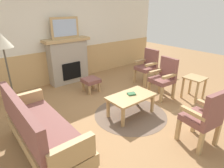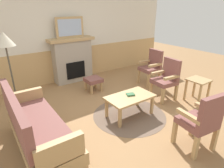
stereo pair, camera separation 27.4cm
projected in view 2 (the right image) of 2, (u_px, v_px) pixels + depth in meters
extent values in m
plane|color=#997047|center=(122.00, 113.00, 4.06)|extent=(14.00, 14.00, 0.00)
cube|color=silver|center=(67.00, 34.00, 5.50)|extent=(7.20, 0.12, 2.70)
cube|color=tan|center=(70.00, 64.00, 5.78)|extent=(7.20, 0.02, 0.95)
cube|color=#A39989|center=(73.00, 61.00, 5.60)|extent=(1.10, 0.36, 1.20)
cube|color=black|center=(76.00, 70.00, 5.54)|extent=(0.56, 0.02, 0.48)
cube|color=tan|center=(71.00, 39.00, 5.36)|extent=(1.30, 0.44, 0.08)
cube|color=tan|center=(70.00, 27.00, 5.23)|extent=(0.80, 0.03, 0.56)
cube|color=#9EB2D1|center=(70.00, 27.00, 5.22)|extent=(0.68, 0.01, 0.44)
cube|color=tan|center=(85.00, 168.00, 2.58)|extent=(0.08, 0.08, 0.16)
cube|color=tan|center=(45.00, 114.00, 3.85)|extent=(0.08, 0.08, 0.16)
cube|color=tan|center=(13.00, 124.00, 3.53)|extent=(0.08, 0.08, 0.16)
cube|color=tan|center=(42.00, 133.00, 2.99)|extent=(0.70, 1.80, 0.20)
cube|color=brown|center=(40.00, 125.00, 2.93)|extent=(0.60, 1.70, 0.12)
cube|color=brown|center=(15.00, 113.00, 2.65)|extent=(0.10, 1.70, 0.50)
cube|color=tan|center=(60.00, 151.00, 2.25)|extent=(0.60, 0.10, 0.30)
cube|color=tan|center=(26.00, 98.00, 3.53)|extent=(0.60, 0.10, 0.30)
cube|color=tan|center=(120.00, 118.00, 3.51)|extent=(0.05, 0.05, 0.40)
cube|color=tan|center=(152.00, 105.00, 3.96)|extent=(0.05, 0.05, 0.40)
cube|color=tan|center=(107.00, 108.00, 3.84)|extent=(0.05, 0.05, 0.40)
cube|color=tan|center=(138.00, 97.00, 4.29)|extent=(0.05, 0.05, 0.40)
cube|color=tan|center=(130.00, 97.00, 3.82)|extent=(0.96, 0.56, 0.04)
cylinder|color=brown|center=(129.00, 115.00, 3.98)|extent=(1.50, 1.50, 0.01)
cube|color=#33663D|center=(130.00, 94.00, 3.85)|extent=(0.19, 0.17, 0.03)
cube|color=tan|center=(91.00, 89.00, 4.88)|extent=(0.05, 0.05, 0.26)
cube|color=tan|center=(101.00, 87.00, 5.04)|extent=(0.05, 0.05, 0.26)
cube|color=tan|center=(86.00, 86.00, 5.11)|extent=(0.05, 0.05, 0.26)
cube|color=tan|center=(96.00, 83.00, 5.27)|extent=(0.05, 0.05, 0.26)
cube|color=brown|center=(93.00, 80.00, 5.01)|extent=(0.40, 0.40, 0.10)
cube|color=tan|center=(163.00, 97.00, 4.34)|extent=(0.07, 0.07, 0.40)
cube|color=tan|center=(150.00, 90.00, 4.67)|extent=(0.07, 0.07, 0.40)
cube|color=tan|center=(176.00, 93.00, 4.53)|extent=(0.07, 0.07, 0.40)
cube|color=tan|center=(163.00, 87.00, 4.87)|extent=(0.07, 0.07, 0.40)
cube|color=brown|center=(164.00, 82.00, 4.51)|extent=(0.52, 0.52, 0.10)
cube|color=brown|center=(172.00, 69.00, 4.49)|extent=(0.12, 0.49, 0.48)
cube|color=tan|center=(171.00, 78.00, 4.28)|extent=(0.44, 0.11, 0.06)
cube|color=tan|center=(159.00, 72.00, 4.61)|extent=(0.44, 0.11, 0.06)
cube|color=tan|center=(148.00, 81.00, 5.23)|extent=(0.06, 0.06, 0.40)
cube|color=tan|center=(139.00, 77.00, 5.56)|extent=(0.06, 0.06, 0.40)
cube|color=tan|center=(159.00, 78.00, 5.43)|extent=(0.06, 0.06, 0.40)
cube|color=tan|center=(149.00, 74.00, 5.76)|extent=(0.06, 0.06, 0.40)
cube|color=brown|center=(149.00, 69.00, 5.40)|extent=(0.51, 0.51, 0.10)
cube|color=brown|center=(156.00, 58.00, 5.39)|extent=(0.11, 0.48, 0.48)
cube|color=tan|center=(155.00, 65.00, 5.18)|extent=(0.44, 0.10, 0.06)
cube|color=tan|center=(145.00, 62.00, 5.50)|extent=(0.44, 0.10, 0.06)
cube|color=tan|center=(174.00, 132.00, 3.12)|extent=(0.07, 0.07, 0.40)
cube|color=tan|center=(193.00, 125.00, 3.30)|extent=(0.07, 0.07, 0.40)
cube|color=tan|center=(196.00, 148.00, 2.77)|extent=(0.07, 0.07, 0.40)
cube|color=tan|center=(215.00, 139.00, 2.95)|extent=(0.07, 0.07, 0.40)
cube|color=brown|center=(197.00, 122.00, 2.94)|extent=(0.54, 0.54, 0.10)
cube|color=brown|center=(212.00, 112.00, 2.66)|extent=(0.49, 0.14, 0.48)
cube|color=tan|center=(189.00, 116.00, 2.79)|extent=(0.13, 0.45, 0.06)
cube|color=tan|center=(208.00, 110.00, 2.96)|extent=(0.13, 0.45, 0.06)
cube|color=tan|center=(185.00, 90.00, 4.52)|extent=(0.04, 0.04, 0.52)
cube|color=tan|center=(194.00, 87.00, 4.71)|extent=(0.04, 0.04, 0.52)
cube|color=tan|center=(199.00, 96.00, 4.25)|extent=(0.04, 0.04, 0.52)
cube|color=tan|center=(208.00, 92.00, 4.44)|extent=(0.04, 0.04, 0.52)
cube|color=tan|center=(199.00, 80.00, 4.37)|extent=(0.44, 0.44, 0.03)
cylinder|color=#332D28|center=(20.00, 113.00, 4.02)|extent=(0.24, 0.24, 0.03)
cylinder|color=#4C473D|center=(13.00, 82.00, 3.75)|extent=(0.03, 0.03, 1.40)
cone|color=silver|center=(4.00, 39.00, 3.43)|extent=(0.36, 0.36, 0.25)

